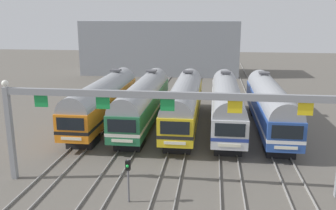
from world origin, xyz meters
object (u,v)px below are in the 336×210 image
Objects in this scene: commuter_train_green at (143,100)px; commuter_train_blue at (270,104)px; commuter_train_silver at (226,103)px; catenary_gantry at (167,111)px; commuter_train_yellow at (184,101)px; yard_signal_mast at (128,173)px; commuter_train_orange at (104,99)px.

commuter_train_blue is at bearing 0.00° from commuter_train_green.
commuter_train_silver is 14.36m from catenary_gantry.
commuter_train_blue is (4.18, 0.00, 0.00)m from commuter_train_silver.
commuter_train_green is 4.18m from commuter_train_yellow.
commuter_train_orange is at bearing 111.66° from yard_signal_mast.
commuter_train_green is 14.36m from catenary_gantry.
commuter_train_blue is (12.54, 0.00, 0.00)m from commuter_train_green.
commuter_train_silver is 4.18m from commuter_train_blue.
commuter_train_green is 1.00× the size of commuter_train_silver.
commuter_train_yellow is at bearing 180.00° from commuter_train_silver.
commuter_train_silver is at bearing 0.00° from commuter_train_yellow.
catenary_gantry reaches higher than commuter_train_green.
commuter_train_orange is at bearing 180.00° from commuter_train_silver.
yard_signal_mast is at bearing -132.45° from catenary_gantry.
commuter_train_orange is 17.00m from yard_signal_mast.
catenary_gantry is 7.96× the size of yard_signal_mast.
commuter_train_orange and commuter_train_yellow have the same top height.
yard_signal_mast is at bearing -82.46° from commuter_train_green.
commuter_train_orange is 16.08m from catenary_gantry.
commuter_train_green and commuter_train_blue have the same top height.
catenary_gantry is at bearing -72.80° from commuter_train_green.
commuter_train_silver is (12.54, 0.00, 0.00)m from commuter_train_orange.
commuter_train_orange is at bearing 180.00° from commuter_train_blue.
commuter_train_green is (4.18, 0.00, 0.00)m from commuter_train_orange.
commuter_train_green and commuter_train_silver have the same top height.
commuter_train_yellow is (8.36, 0.00, 0.00)m from commuter_train_orange.
commuter_train_green is at bearing 107.20° from catenary_gantry.
catenary_gantry is at bearing -107.20° from commuter_train_silver.
yard_signal_mast is (-2.09, -2.28, -3.32)m from catenary_gantry.
commuter_train_blue is (8.36, 0.00, 0.00)m from commuter_train_yellow.
catenary_gantry is at bearing -90.00° from commuter_train_yellow.
commuter_train_orange is 0.82× the size of catenary_gantry.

